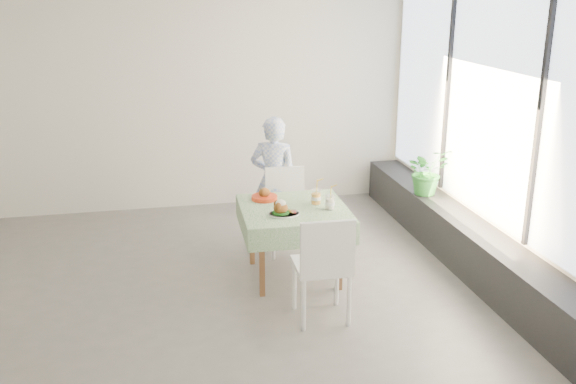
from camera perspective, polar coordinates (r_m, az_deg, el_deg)
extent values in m
plane|color=#5D5B59|center=(6.47, -7.97, -8.29)|extent=(6.00, 6.00, 0.00)
cube|color=silver|center=(8.44, -9.73, 7.81)|extent=(6.00, 0.02, 2.80)
cube|color=silver|center=(3.62, -5.77, -5.49)|extent=(6.00, 0.02, 2.80)
cube|color=silver|center=(6.85, 17.43, 4.96)|extent=(0.02, 5.00, 2.80)
cube|color=#D1E0F9|center=(6.79, 17.41, 7.01)|extent=(0.01, 4.80, 2.18)
cube|color=black|center=(7.09, 15.17, -4.17)|extent=(0.40, 4.80, 0.50)
cube|color=brown|center=(6.36, 0.54, -1.65)|extent=(0.93, 0.93, 0.04)
cube|color=silver|center=(6.35, 0.54, -1.43)|extent=(1.07, 1.07, 0.01)
cube|color=white|center=(7.03, -0.03, -1.79)|extent=(0.46, 0.46, 0.04)
cube|color=white|center=(7.14, -0.30, 0.55)|extent=(0.44, 0.06, 0.44)
cube|color=white|center=(5.65, 2.98, -6.55)|extent=(0.48, 0.48, 0.04)
cube|color=white|center=(5.36, 3.56, -4.97)|extent=(0.47, 0.06, 0.47)
imported|color=#95AFEF|center=(7.22, -1.25, 0.99)|extent=(0.64, 0.54, 1.48)
cylinder|color=white|center=(6.14, -0.34, -1.95)|extent=(0.30, 0.30, 0.02)
cylinder|color=#145115|center=(6.13, -0.65, -1.85)|extent=(0.16, 0.16, 0.02)
ellipsoid|color=brown|center=(6.12, -0.65, -1.43)|extent=(0.14, 0.13, 0.11)
ellipsoid|color=white|center=(6.10, -0.65, -1.01)|extent=(0.10, 0.09, 0.07)
cylinder|color=#A71110|center=(6.14, 0.52, -1.74)|extent=(0.05, 0.05, 0.03)
cylinder|color=white|center=(6.43, 2.51, -0.45)|extent=(0.10, 0.10, 0.15)
cylinder|color=#FAA115|center=(6.44, 2.51, -0.59)|extent=(0.09, 0.09, 0.11)
cylinder|color=white|center=(6.41, 2.52, 0.20)|extent=(0.11, 0.11, 0.01)
cylinder|color=yellow|center=(6.40, 2.59, 0.65)|extent=(0.01, 0.04, 0.20)
cylinder|color=white|center=(6.29, 3.75, -0.93)|extent=(0.09, 0.09, 0.14)
cylinder|color=white|center=(6.30, 3.75, -1.07)|extent=(0.08, 0.08, 0.10)
cylinder|color=white|center=(6.27, 3.77, -0.31)|extent=(0.10, 0.10, 0.01)
cylinder|color=yellow|center=(6.25, 3.83, 0.12)|extent=(0.01, 0.03, 0.19)
cylinder|color=red|center=(6.58, -2.11, -0.50)|extent=(0.26, 0.26, 0.04)
cylinder|color=white|center=(6.57, -2.12, -0.41)|extent=(0.22, 0.22, 0.02)
ellipsoid|color=brown|center=(6.56, -2.12, -0.05)|extent=(0.12, 0.11, 0.10)
imported|color=#27772C|center=(7.64, 12.26, 1.82)|extent=(0.57, 0.51, 0.55)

